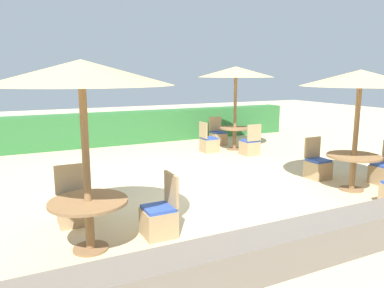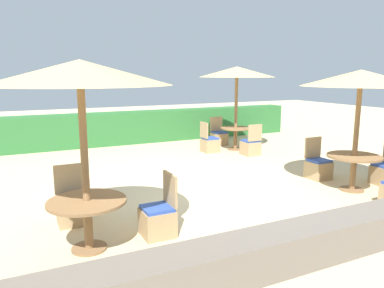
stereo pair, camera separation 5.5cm
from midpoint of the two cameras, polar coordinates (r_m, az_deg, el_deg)
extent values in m
plane|color=#D1BA8C|center=(7.63, 1.82, -7.41)|extent=(40.00, 40.00, 0.00)
cube|color=#2D6B33|center=(12.97, -10.79, 2.41)|extent=(13.00, 0.70, 1.09)
cube|color=#6B6056|center=(5.26, 18.09, -13.76)|extent=(10.00, 0.56, 0.48)
cylinder|color=olive|center=(8.21, 23.52, 1.48)|extent=(0.10, 0.10, 2.37)
cone|color=tan|center=(8.12, 24.10, 9.18)|extent=(2.32, 2.32, 0.32)
cylinder|color=olive|center=(8.46, 22.93, -6.34)|extent=(0.48, 0.48, 0.03)
cylinder|color=olive|center=(8.37, 23.09, -4.17)|extent=(0.12, 0.12, 0.69)
cylinder|color=olive|center=(8.29, 23.28, -1.71)|extent=(1.07, 1.07, 0.04)
cube|color=tan|center=(9.14, 27.03, -4.24)|extent=(0.46, 0.46, 0.40)
cube|color=tan|center=(9.04, 18.47, -3.76)|extent=(0.46, 0.46, 0.40)
cube|color=#2D4CA8|center=(8.99, 18.55, -2.37)|extent=(0.42, 0.42, 0.05)
cube|color=tan|center=(9.08, 17.72, -0.48)|extent=(0.46, 0.04, 0.48)
cylinder|color=olive|center=(11.74, 6.45, 5.15)|extent=(0.10, 0.10, 2.50)
cone|color=tan|center=(11.68, 6.57, 10.87)|extent=(2.34, 2.34, 0.32)
cylinder|color=olive|center=(11.92, 6.33, -0.76)|extent=(0.48, 0.48, 0.03)
cylinder|color=olive|center=(11.86, 6.36, 0.73)|extent=(0.12, 0.12, 0.66)
cylinder|color=olive|center=(11.81, 6.39, 2.41)|extent=(0.94, 0.94, 0.04)
cube|color=tan|center=(11.16, 8.62, -0.63)|extent=(0.46, 0.46, 0.40)
cube|color=#2D4CA8|center=(11.12, 8.65, 0.51)|extent=(0.42, 0.42, 0.05)
cube|color=tan|center=(10.91, 9.32, 1.70)|extent=(0.46, 0.04, 0.48)
cube|color=tan|center=(12.62, 3.87, 0.78)|extent=(0.46, 0.46, 0.40)
cube|color=#2D4CA8|center=(12.59, 3.88, 1.79)|extent=(0.42, 0.42, 0.05)
cube|color=tan|center=(12.73, 3.42, 3.10)|extent=(0.46, 0.04, 0.48)
cube|color=tan|center=(11.46, 2.50, -0.22)|extent=(0.46, 0.46, 0.40)
cube|color=#2D4CA8|center=(11.42, 2.51, 0.89)|extent=(0.42, 0.42, 0.05)
cube|color=tan|center=(11.28, 1.58, 2.13)|extent=(0.04, 0.46, 0.48)
cylinder|color=olive|center=(5.10, -16.14, -2.63)|extent=(0.10, 0.10, 2.47)
cone|color=tan|center=(4.97, -16.83, 10.41)|extent=(2.34, 2.34, 0.32)
cylinder|color=olive|center=(5.50, -15.46, -15.07)|extent=(0.48, 0.48, 0.03)
cylinder|color=olive|center=(5.38, -15.63, -12.02)|extent=(0.12, 0.12, 0.66)
cylinder|color=olive|center=(5.25, -15.82, -8.47)|extent=(1.05, 1.05, 0.04)
cube|color=tan|center=(6.36, -17.89, -9.80)|extent=(0.46, 0.46, 0.40)
cube|color=#2D4CA8|center=(6.29, -18.00, -7.88)|extent=(0.42, 0.42, 0.05)
cube|color=tan|center=(6.41, -18.43, -5.07)|extent=(0.46, 0.04, 0.48)
cube|color=tan|center=(5.67, -5.40, -11.86)|extent=(0.46, 0.46, 0.40)
cube|color=#2D4CA8|center=(5.59, -5.44, -9.73)|extent=(0.42, 0.42, 0.05)
cube|color=tan|center=(5.58, -3.46, -6.87)|extent=(0.04, 0.46, 0.48)
camera|label=1|loc=(0.03, -90.20, -0.04)|focal=35.00mm
camera|label=2|loc=(0.03, 89.80, 0.04)|focal=35.00mm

